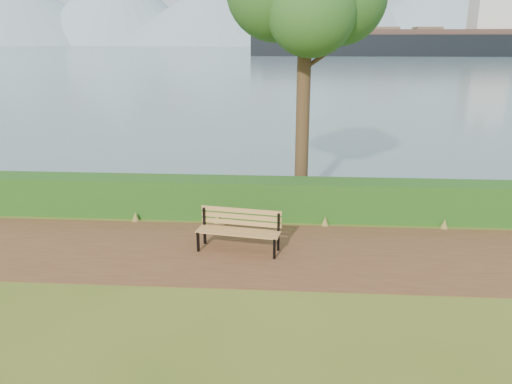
{
  "coord_description": "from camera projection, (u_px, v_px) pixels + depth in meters",
  "views": [
    {
      "loc": [
        0.69,
        -9.66,
        4.44
      ],
      "look_at": [
        -0.06,
        1.2,
        1.1
      ],
      "focal_mm": 35.0,
      "sensor_mm": 36.0,
      "label": 1
    }
  ],
  "objects": [
    {
      "name": "mountains",
      "position": [
        280.0,
        8.0,
        390.33
      ],
      "size": [
        585.0,
        190.0,
        70.0
      ],
      "color": "#7D96A7",
      "rests_on": "ground"
    },
    {
      "name": "ground",
      "position": [
        255.0,
        258.0,
        10.56
      ],
      "size": [
        140.0,
        140.0,
        0.0
      ],
      "primitive_type": "plane",
      "color": "#475A19",
      "rests_on": "ground"
    },
    {
      "name": "hedge",
      "position": [
        262.0,
        198.0,
        12.89
      ],
      "size": [
        32.0,
        0.85,
        1.0
      ],
      "primitive_type": "cube",
      "color": "#1C4513",
      "rests_on": "ground"
    },
    {
      "name": "water",
      "position": [
        290.0,
        48.0,
        258.54
      ],
      "size": [
        700.0,
        510.0,
        0.0
      ],
      "primitive_type": "cube",
      "color": "slate",
      "rests_on": "ground"
    },
    {
      "name": "cargo_ship",
      "position": [
        405.0,
        43.0,
        138.24
      ],
      "size": [
        79.41,
        14.12,
        24.03
      ],
      "rotation": [
        0.0,
        0.0,
        -0.02
      ],
      "color": "black",
      "rests_on": "ground"
    },
    {
      "name": "bench",
      "position": [
        239.0,
        227.0,
        10.85
      ],
      "size": [
        1.87,
        0.81,
        0.91
      ],
      "rotation": [
        0.0,
        0.0,
        -0.16
      ],
      "color": "black",
      "rests_on": "ground"
    },
    {
      "name": "path",
      "position": [
        256.0,
        252.0,
        10.84
      ],
      "size": [
        40.0,
        3.4,
        0.01
      ],
      "primitive_type": "cube",
      "color": "#56311D",
      "rests_on": "ground"
    }
  ]
}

